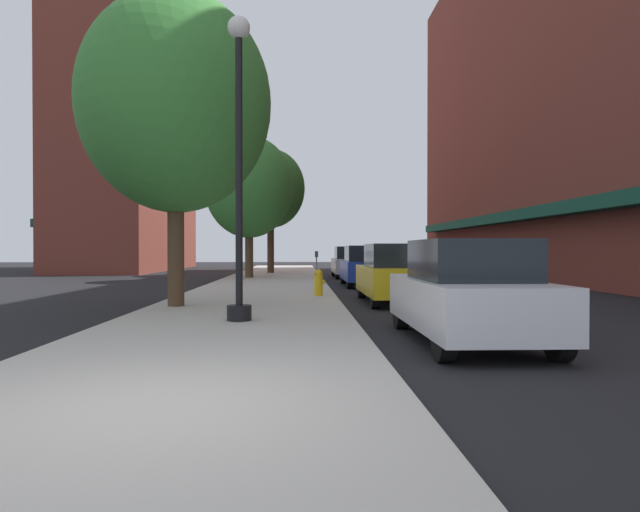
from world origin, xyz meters
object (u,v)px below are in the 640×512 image
tree_near (249,187)px  tree_far (175,104)px  lamppost (239,162)px  car_silver (350,262)px  car_white (467,293)px  fire_hydrant (319,282)px  car_blue (365,266)px  tree_mid (271,189)px  parking_meter_near (316,262)px  car_yellow (396,274)px

tree_near → tree_far: bearing=-92.2°
lamppost → tree_far: (-1.85, 2.93, 1.87)m
lamppost → car_silver: lamppost is taller
tree_near → tree_far: tree_far is taller
tree_near → lamppost: bearing=-85.6°
tree_far → car_silver: size_ratio=1.78×
car_white → tree_far: bearing=138.2°
fire_hydrant → car_blue: car_blue is taller
tree_near → tree_mid: bearing=82.5°
fire_hydrant → parking_meter_near: (0.18, 8.08, 0.43)m
tree_near → tree_mid: tree_mid is taller
tree_near → car_blue: 7.99m
parking_meter_near → tree_mid: tree_mid is taller
fire_hydrant → tree_near: tree_near is taller
tree_near → fire_hydrant: bearing=-74.4°
car_white → car_silver: same height
tree_far → car_silver: 17.70m
fire_hydrant → tree_far: bearing=-140.2°
parking_meter_near → car_blue: car_blue is taller
car_white → car_silver: size_ratio=1.00×
tree_mid → car_yellow: (4.42, -17.88, -4.30)m
tree_near → car_blue: (5.18, -4.77, -3.76)m
tree_near → car_blue: bearing=-42.7°
tree_far → car_silver: bearing=70.5°
tree_mid → car_white: tree_mid is taller
car_white → car_silver: 21.15m
parking_meter_near → tree_near: (-3.23, 2.88, 3.62)m
car_silver → tree_near: bearing=-154.6°
parking_meter_near → car_blue: (1.95, -1.89, -0.14)m
parking_meter_near → car_white: size_ratio=0.30×
lamppost → tree_far: tree_far is taller
lamppost → parking_meter_near: lamppost is taller
fire_hydrant → parking_meter_near: size_ratio=0.60×
lamppost → car_blue: bearing=72.3°
fire_hydrant → tree_near: 12.08m
tree_far → car_blue: bearing=58.0°
parking_meter_near → tree_mid: (-2.47, 8.64, 4.16)m
car_white → parking_meter_near: bearing=96.0°
parking_meter_near → tree_far: (-3.78, -11.08, 4.12)m
lamppost → parking_meter_near: bearing=82.2°
fire_hydrant → parking_meter_near: parking_meter_near is taller
lamppost → parking_meter_near: size_ratio=4.50×
car_blue → car_yellow: bearing=-89.6°
tree_near → tree_mid: 5.84m
tree_mid → car_yellow: bearing=-76.1°
lamppost → tree_near: 16.99m
tree_near → car_white: size_ratio=1.62×
car_yellow → tree_near: bearing=114.8°
parking_meter_near → car_yellow: car_yellow is taller
fire_hydrant → tree_far: 6.53m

